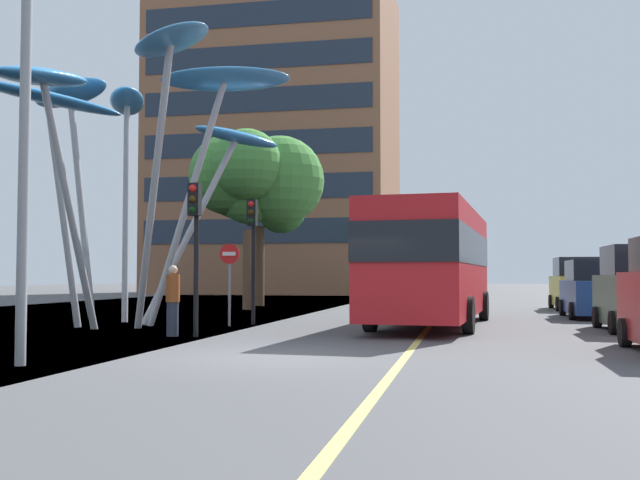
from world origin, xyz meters
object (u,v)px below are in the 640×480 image
(red_bus, at_px, (432,259))
(pedestrian, at_px, (173,300))
(street_lamp, at_px, (41,41))
(car_parked_far, at_px, (594,291))
(traffic_light_kerb_far, at_px, (253,234))
(no_entry_sign, at_px, (230,271))
(traffic_light_kerb_near, at_px, (195,226))
(leaf_sculpture, at_px, (132,109))
(car_side_street, at_px, (576,285))

(red_bus, height_order, pedestrian, red_bus)
(street_lamp, relative_size, pedestrian, 5.01)
(red_bus, relative_size, pedestrian, 6.01)
(car_parked_far, bearing_deg, traffic_light_kerb_far, -151.95)
(car_parked_far, xyz_separation_m, no_entry_sign, (-11.23, -6.51, 0.67))
(red_bus, height_order, traffic_light_kerb_near, traffic_light_kerb_near)
(leaf_sculpture, xyz_separation_m, street_lamp, (2.82, -9.26, -1.02))
(traffic_light_kerb_near, xyz_separation_m, pedestrian, (-0.62, 0.16, -1.83))
(car_parked_far, relative_size, street_lamp, 0.52)
(street_lamp, bearing_deg, traffic_light_kerb_far, 87.00)
(pedestrian, xyz_separation_m, no_entry_sign, (0.22, 3.74, 0.75))
(traffic_light_kerb_far, height_order, street_lamp, street_lamp)
(street_lamp, height_order, pedestrian, street_lamp)
(traffic_light_kerb_near, relative_size, car_parked_far, 0.82)
(red_bus, bearing_deg, pedestrian, -140.42)
(red_bus, distance_m, traffic_light_kerb_near, 7.57)
(pedestrian, bearing_deg, car_parked_far, 41.86)
(traffic_light_kerb_near, bearing_deg, car_parked_far, 43.88)
(traffic_light_kerb_far, relative_size, street_lamp, 0.43)
(traffic_light_kerb_far, relative_size, car_parked_far, 0.83)
(traffic_light_kerb_near, distance_m, no_entry_sign, 4.06)
(traffic_light_kerb_far, bearing_deg, traffic_light_kerb_near, -90.75)
(traffic_light_kerb_near, relative_size, pedestrian, 2.15)
(leaf_sculpture, bearing_deg, pedestrian, -49.79)
(pedestrian, height_order, no_entry_sign, no_entry_sign)
(leaf_sculpture, bearing_deg, car_parked_far, 26.56)
(red_bus, distance_m, car_side_street, 12.83)
(leaf_sculpture, height_order, no_entry_sign, leaf_sculpture)
(pedestrian, relative_size, no_entry_sign, 0.72)
(red_bus, relative_size, car_parked_far, 2.30)
(traffic_light_kerb_near, bearing_deg, no_entry_sign, 95.97)
(leaf_sculpture, xyz_separation_m, pedestrian, (2.69, -3.19, -5.59))
(traffic_light_kerb_near, xyz_separation_m, traffic_light_kerb_far, (0.06, 4.67, 0.04))
(leaf_sculpture, xyz_separation_m, traffic_light_kerb_near, (3.32, -3.34, -3.76))
(car_parked_far, distance_m, pedestrian, 15.36)
(leaf_sculpture, height_order, street_lamp, street_lamp)
(car_parked_far, distance_m, car_side_street, 6.30)
(leaf_sculpture, height_order, traffic_light_kerb_far, leaf_sculpture)
(car_side_street, xyz_separation_m, street_lamp, (-11.55, -22.62, 4.39))
(red_bus, distance_m, traffic_light_kerb_far, 5.48)
(traffic_light_kerb_far, distance_m, car_parked_far, 12.32)
(traffic_light_kerb_near, xyz_separation_m, car_parked_far, (10.82, 10.41, -1.76))
(traffic_light_kerb_near, height_order, traffic_light_kerb_far, traffic_light_kerb_far)
(car_parked_far, bearing_deg, traffic_light_kerb_near, -136.12)
(traffic_light_kerb_far, bearing_deg, car_parked_far, 28.05)
(car_parked_far, distance_m, street_lamp, 20.37)
(traffic_light_kerb_near, distance_m, car_parked_far, 15.11)
(traffic_light_kerb_near, distance_m, car_side_street, 20.10)
(leaf_sculpture, distance_m, street_lamp, 9.74)
(red_bus, xyz_separation_m, no_entry_sign, (-5.87, -1.29, -0.36))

